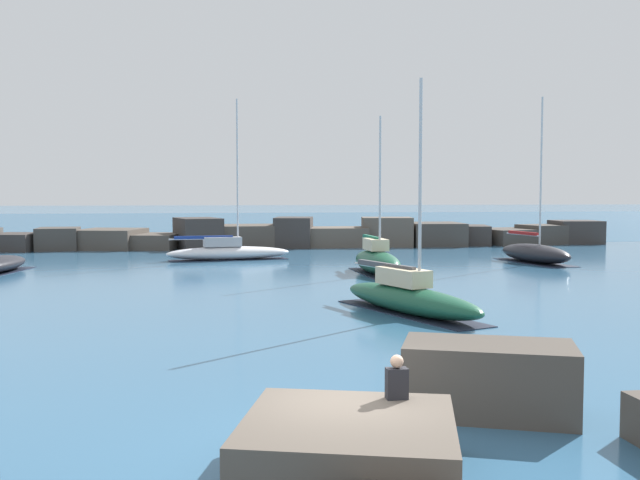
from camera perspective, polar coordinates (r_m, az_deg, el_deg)
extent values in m
plane|color=#336084|center=(12.61, 2.17, -16.64)|extent=(600.00, 600.00, 0.00)
cube|color=#235175|center=(119.58, -7.86, 1.48)|extent=(400.00, 116.00, 0.01)
cube|color=#383330|center=(61.09, -23.10, -0.14)|extent=(4.35, 4.81, 1.36)
cube|color=#423D38|center=(60.59, -20.21, 0.09)|extent=(3.41, 4.04, 1.77)
cube|color=#4C443D|center=(60.56, -16.37, 0.09)|extent=(5.77, 6.21, 1.61)
cube|color=#4C443D|center=(59.65, -12.85, -0.10)|extent=(4.46, 5.57, 1.21)
cube|color=#383330|center=(59.17, -9.75, 0.54)|extent=(4.24, 5.54, 2.51)
cube|color=#4C443D|center=(60.42, -5.69, 0.33)|extent=(5.37, 5.52, 1.85)
cube|color=#383330|center=(60.12, -2.12, 0.63)|extent=(3.88, 5.13, 2.50)
cube|color=brown|center=(60.68, 1.29, 0.25)|extent=(5.06, 4.44, 1.63)
cube|color=brown|center=(61.27, 5.36, 0.66)|extent=(4.80, 4.36, 2.47)
cube|color=#423D38|center=(62.86, 9.20, 0.48)|extent=(4.93, 5.91, 1.97)
cube|color=#383330|center=(64.30, 11.63, 0.40)|extent=(4.73, 5.42, 1.70)
cube|color=#423D38|center=(65.93, 14.96, 0.28)|extent=(5.88, 6.13, 1.37)
cube|color=#423D38|center=(67.06, 17.43, 0.44)|extent=(4.20, 4.44, 1.71)
cube|color=#383330|center=(68.69, 19.77, 0.61)|extent=(4.32, 4.31, 2.07)
cube|color=#4C443D|center=(14.78, 13.34, -10.77)|extent=(3.73, 2.82, 1.44)
cube|color=brown|center=(11.38, 2.32, -16.36)|extent=(3.95, 3.84, 0.96)
ellipsoid|color=#195138|center=(39.68, 4.60, -1.78)|extent=(2.03, 6.84, 1.29)
cube|color=black|center=(39.75, 4.59, -2.69)|extent=(1.99, 6.50, 0.03)
cube|color=beige|center=(39.93, 4.48, -0.36)|extent=(1.07, 2.07, 0.64)
cylinder|color=silver|center=(39.02, 4.83, 4.49)|extent=(0.12, 0.12, 7.36)
cylinder|color=#BCBCC1|center=(40.90, 4.11, 0.06)|extent=(0.21, 3.74, 0.10)
cube|color=#1E664C|center=(40.89, 4.11, 0.20)|extent=(0.29, 3.18, 0.20)
ellipsoid|color=black|center=(48.12, 16.80, -1.03)|extent=(2.97, 7.35, 1.20)
cube|color=black|center=(48.16, 16.79, -1.73)|extent=(2.88, 6.99, 0.03)
cylinder|color=silver|center=(47.54, 17.27, 5.28)|extent=(0.12, 0.12, 9.37)
cylinder|color=#BCBCC1|center=(49.24, 15.92, 0.43)|extent=(0.59, 3.91, 0.10)
cube|color=maroon|center=(49.24, 15.92, 0.54)|extent=(0.61, 3.34, 0.20)
ellipsoid|color=white|center=(48.52, -7.31, -1.05)|extent=(8.52, 2.79, 0.91)
cube|color=black|center=(48.55, -7.31, -1.56)|extent=(8.11, 2.70, 0.03)
cube|color=#B2B2B7|center=(48.39, -7.81, -0.15)|extent=(2.61, 1.26, 0.64)
cylinder|color=silver|center=(48.48, -6.63, 5.35)|extent=(0.12, 0.12, 9.91)
cylinder|color=#BCBCC1|center=(48.21, -9.29, 0.10)|extent=(4.58, 0.70, 0.10)
cube|color=navy|center=(48.20, -9.29, 0.22)|extent=(3.91, 0.71, 0.20)
ellipsoid|color=#195138|center=(26.65, 7.17, -4.77)|extent=(4.36, 8.00, 0.99)
cube|color=black|center=(26.73, 7.16, -5.79)|extent=(4.19, 7.62, 0.03)
cube|color=beige|center=(26.86, 6.68, -2.96)|extent=(1.71, 2.55, 0.64)
cylinder|color=silver|center=(25.90, 8.02, 4.45)|extent=(0.12, 0.12, 7.55)
cylinder|color=#BCBCC1|center=(27.80, 5.25, -2.25)|extent=(1.60, 4.11, 0.10)
cube|color=#4C4C51|center=(27.79, 5.25, -2.04)|extent=(1.47, 3.53, 0.20)
cylinder|color=#282833|center=(12.42, 5.72, -14.96)|extent=(0.14, 0.14, 0.83)
cylinder|color=#282833|center=(12.46, 6.55, -14.90)|extent=(0.14, 0.14, 0.83)
cube|color=#232328|center=(12.22, 6.16, -11.64)|extent=(0.36, 0.22, 0.65)
sphere|color=tan|center=(12.12, 6.17, -9.64)|extent=(0.22, 0.22, 0.22)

